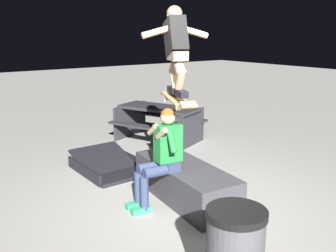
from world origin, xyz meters
The scene contains 7 objects.
ground_plane centered at (0.00, 0.00, 0.00)m, with size 40.00×40.00×0.00m, color gray.
ledge_box_main centered at (0.18, -0.18, 0.25)m, with size 1.81×0.67×0.49m, color #38383D.
person_sitting_on_ledge centered at (0.21, 0.21, 0.74)m, with size 0.60×0.77×1.33m.
skateboard centered at (0.19, -0.04, 1.42)m, with size 1.03×0.54×0.13m.
skater_airborne centered at (0.24, -0.06, 2.11)m, with size 0.63×0.86×1.12m.
kicker_ramp centered at (1.82, 0.15, 0.06)m, with size 1.31×0.97×0.39m.
picnic_table_back centered at (2.83, -1.58, 0.50)m, with size 2.07×1.87×0.75m.
Camera 1 is at (-3.68, 2.94, 2.28)m, focal length 40.63 mm.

